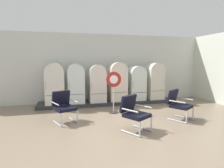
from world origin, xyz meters
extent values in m
cube|color=#806E59|center=(0.00, 0.00, -0.03)|extent=(12.00, 10.00, 0.05)
cube|color=silver|center=(0.00, 3.66, 1.48)|extent=(11.76, 0.12, 2.97)
cube|color=#47443F|center=(0.00, 3.66, 2.62)|extent=(11.76, 0.07, 0.06)
cube|color=silver|center=(4.66, 2.50, 1.48)|extent=(0.12, 2.20, 2.97)
cube|color=#2C2F32|center=(0.00, 3.02, 0.07)|extent=(5.59, 0.95, 0.14)
cube|color=silver|center=(-2.09, 2.92, 0.75)|extent=(0.71, 0.66, 1.22)
cylinder|color=silver|center=(-2.09, 2.92, 1.37)|extent=(0.71, 0.65, 0.71)
cube|color=#383838|center=(-2.09, 2.59, 0.53)|extent=(0.66, 0.01, 0.01)
cylinder|color=silver|center=(-2.39, 2.57, 0.90)|extent=(0.02, 0.02, 0.28)
cube|color=silver|center=(-1.29, 2.89, 0.75)|extent=(0.65, 0.60, 1.22)
cylinder|color=silver|center=(-1.29, 2.89, 1.37)|extent=(0.65, 0.59, 0.65)
cube|color=#383838|center=(-1.29, 2.59, 0.53)|extent=(0.59, 0.01, 0.01)
cylinder|color=silver|center=(-1.55, 2.57, 0.90)|extent=(0.02, 0.02, 0.28)
cube|color=silver|center=(-0.44, 2.90, 0.73)|extent=(0.66, 0.62, 1.18)
cylinder|color=silver|center=(-0.44, 2.90, 1.33)|extent=(0.66, 0.60, 0.66)
cube|color=#383838|center=(-0.44, 2.59, 0.52)|extent=(0.61, 0.01, 0.01)
cylinder|color=silver|center=(-0.71, 2.57, 0.88)|extent=(0.02, 0.02, 0.28)
cube|color=silver|center=(0.42, 2.91, 0.77)|extent=(0.70, 0.64, 1.26)
cylinder|color=silver|center=(0.42, 2.91, 1.40)|extent=(0.70, 0.63, 0.70)
cube|color=#383838|center=(0.42, 2.59, 0.54)|extent=(0.65, 0.01, 0.01)
cylinder|color=silver|center=(0.13, 2.57, 0.92)|extent=(0.02, 0.02, 0.28)
cube|color=silver|center=(1.27, 2.88, 0.70)|extent=(0.66, 0.58, 1.12)
cylinder|color=silver|center=(1.27, 2.88, 1.27)|extent=(0.66, 0.57, 0.66)
cube|color=#383838|center=(1.27, 2.59, 0.50)|extent=(0.61, 0.01, 0.01)
cylinder|color=silver|center=(0.99, 2.57, 0.84)|extent=(0.02, 0.02, 0.28)
cube|color=beige|center=(2.12, 2.89, 0.77)|extent=(0.66, 0.60, 1.25)
cylinder|color=beige|center=(2.12, 2.89, 1.39)|extent=(0.66, 0.59, 0.66)
cube|color=#383838|center=(2.12, 2.59, 0.54)|extent=(0.61, 0.01, 0.01)
cylinder|color=silver|center=(2.39, 2.57, 0.92)|extent=(0.02, 0.02, 0.28)
cylinder|color=silver|center=(-1.94, 0.87, 0.02)|extent=(0.28, 0.57, 0.04)
cylinder|color=silver|center=(-1.83, 0.61, 0.20)|extent=(0.05, 0.05, 0.36)
cylinder|color=silver|center=(-1.48, 1.07, 0.02)|extent=(0.28, 0.57, 0.04)
cylinder|color=silver|center=(-1.37, 0.81, 0.20)|extent=(0.05, 0.05, 0.36)
cube|color=black|center=(-1.71, 0.97, 0.43)|extent=(0.71, 0.72, 0.09)
cube|color=black|center=(-1.82, 1.23, 0.69)|extent=(0.56, 0.36, 0.45)
cylinder|color=silver|center=(-1.98, 0.85, 0.61)|extent=(0.23, 0.47, 0.04)
cylinder|color=silver|center=(-1.45, 1.08, 0.61)|extent=(0.23, 0.47, 0.04)
cylinder|color=silver|center=(1.53, 0.26, 0.02)|extent=(0.36, 0.53, 0.04)
cylinder|color=silver|center=(1.68, 0.02, 0.20)|extent=(0.06, 0.06, 0.36)
cylinder|color=silver|center=(1.95, 0.53, 0.02)|extent=(0.36, 0.53, 0.04)
cylinder|color=silver|center=(2.10, 0.29, 0.20)|extent=(0.06, 0.06, 0.36)
cube|color=black|center=(1.74, 0.39, 0.43)|extent=(0.75, 0.75, 0.09)
cube|color=black|center=(1.59, 0.63, 0.69)|extent=(0.54, 0.43, 0.45)
cylinder|color=silver|center=(1.50, 0.24, 0.61)|extent=(0.30, 0.43, 0.04)
cylinder|color=silver|center=(1.98, 0.55, 0.61)|extent=(0.30, 0.43, 0.04)
cylinder|color=silver|center=(-0.15, -0.32, 0.02)|extent=(0.35, 0.53, 0.04)
cylinder|color=silver|center=(0.00, -0.56, 0.20)|extent=(0.06, 0.06, 0.36)
cylinder|color=silver|center=(0.28, -0.06, 0.02)|extent=(0.35, 0.53, 0.04)
cylinder|color=silver|center=(0.43, -0.29, 0.20)|extent=(0.06, 0.06, 0.36)
cube|color=black|center=(0.07, -0.19, 0.43)|extent=(0.75, 0.75, 0.09)
cube|color=black|center=(-0.09, 0.05, 0.69)|extent=(0.54, 0.42, 0.45)
cylinder|color=silver|center=(-0.18, -0.34, 0.61)|extent=(0.29, 0.44, 0.04)
cylinder|color=silver|center=(0.31, -0.04, 0.61)|extent=(0.29, 0.44, 0.04)
cylinder|color=#2D2D30|center=(-0.08, 1.65, 0.01)|extent=(0.32, 0.32, 0.03)
cylinder|color=silver|center=(-0.08, 1.65, 0.60)|extent=(0.04, 0.04, 1.15)
cylinder|color=#A3241F|center=(-0.08, 1.62, 1.18)|extent=(0.53, 0.02, 0.53)
cylinder|color=white|center=(-0.08, 1.61, 1.18)|extent=(0.29, 0.00, 0.29)
camera|label=1|loc=(-1.64, -4.46, 1.79)|focal=29.62mm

